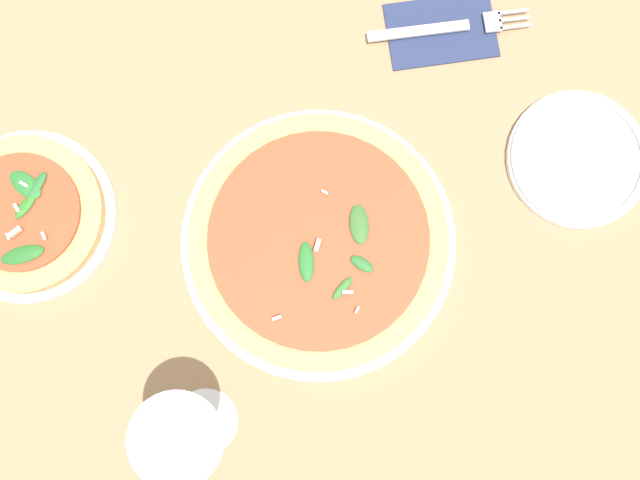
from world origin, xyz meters
The scene contains 7 objects.
ground_plane centered at (0.00, 0.00, 0.00)m, with size 6.00×6.00×0.00m, color #9E7A56.
pizza_arugula_main centered at (0.00, 0.04, 0.02)m, with size 0.30×0.30×0.05m.
pizza_personal_side centered at (-0.32, 0.02, 0.02)m, with size 0.19×0.19×0.05m.
wine_glass centered at (-0.10, -0.17, 0.12)m, with size 0.08×0.08×0.17m.
napkin centered at (0.11, 0.30, 0.00)m, with size 0.14×0.11×0.01m.
fork centered at (0.12, 0.30, 0.01)m, with size 0.19×0.06×0.00m.
side_plate_white centered at (0.28, 0.17, 0.01)m, with size 0.16×0.16×0.02m.
Camera 1 is at (0.02, -0.08, 0.83)m, focal length 42.00 mm.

